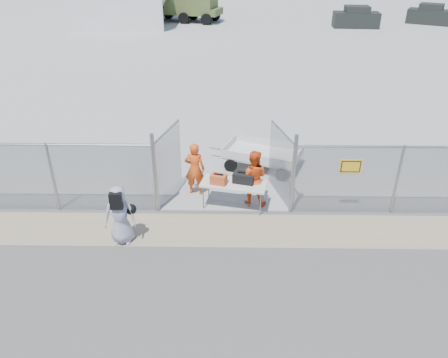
{
  "coord_description": "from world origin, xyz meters",
  "views": [
    {
      "loc": [
        0.18,
        -9.09,
        7.2
      ],
      "look_at": [
        0.0,
        2.0,
        1.1
      ],
      "focal_mm": 35.0,
      "sensor_mm": 36.0,
      "label": 1
    }
  ],
  "objects_px": {
    "security_worker_left": "(195,169)",
    "utility_trailer": "(263,156)",
    "visitor": "(120,215)",
    "security_worker_right": "(253,178)",
    "folding_table": "(234,195)"
  },
  "relations": [
    {
      "from": "folding_table",
      "to": "security_worker_left",
      "type": "xyz_separation_m",
      "value": [
        -1.22,
        0.8,
        0.46
      ]
    },
    {
      "from": "folding_table",
      "to": "security_worker_right",
      "type": "bearing_deg",
      "value": 31.01
    },
    {
      "from": "folding_table",
      "to": "security_worker_right",
      "type": "distance_m",
      "value": 0.78
    },
    {
      "from": "security_worker_left",
      "to": "utility_trailer",
      "type": "bearing_deg",
      "value": -133.91
    },
    {
      "from": "security_worker_right",
      "to": "folding_table",
      "type": "bearing_deg",
      "value": 28.69
    },
    {
      "from": "folding_table",
      "to": "utility_trailer",
      "type": "relative_size",
      "value": 0.57
    },
    {
      "from": "security_worker_right",
      "to": "utility_trailer",
      "type": "height_order",
      "value": "security_worker_right"
    },
    {
      "from": "folding_table",
      "to": "visitor",
      "type": "xyz_separation_m",
      "value": [
        -3.0,
        -1.8,
        0.43
      ]
    },
    {
      "from": "security_worker_left",
      "to": "utility_trailer",
      "type": "distance_m",
      "value": 2.99
    },
    {
      "from": "security_worker_left",
      "to": "security_worker_right",
      "type": "distance_m",
      "value": 1.9
    },
    {
      "from": "security_worker_left",
      "to": "visitor",
      "type": "relative_size",
      "value": 1.04
    },
    {
      "from": "visitor",
      "to": "security_worker_left",
      "type": "bearing_deg",
      "value": 52.97
    },
    {
      "from": "visitor",
      "to": "utility_trailer",
      "type": "distance_m",
      "value": 6.06
    },
    {
      "from": "security_worker_right",
      "to": "visitor",
      "type": "xyz_separation_m",
      "value": [
        -3.58,
        -2.0,
        -0.05
      ]
    },
    {
      "from": "security_worker_right",
      "to": "utility_trailer",
      "type": "xyz_separation_m",
      "value": [
        0.46,
        2.49,
        -0.48
      ]
    }
  ]
}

